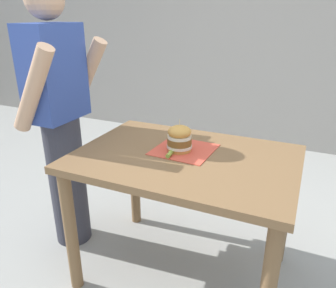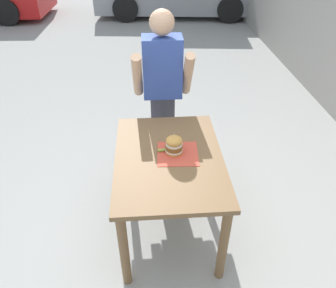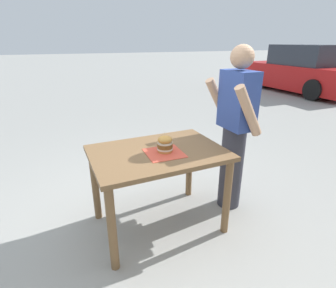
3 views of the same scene
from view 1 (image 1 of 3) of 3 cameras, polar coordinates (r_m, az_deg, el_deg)
ground_plane at (r=2.21m, az=2.54°, el=-21.21°), size 80.00×80.00×0.00m
patio_table at (r=1.82m, az=2.88°, el=-5.68°), size 0.84×1.18×0.80m
serving_paper at (r=1.84m, az=2.84°, el=-0.95°), size 0.33×0.33×0.00m
sandwich at (r=1.79m, az=2.01°, el=1.01°), size 0.14×0.14×0.18m
pickle_spear at (r=1.75m, az=0.41°, el=-1.61°), size 0.09×0.03×0.02m
diner_across_table at (r=2.16m, az=-18.24°, el=3.94°), size 0.55×0.35×1.69m
parked_car_near_curb at (r=13.30m, az=-14.15°, el=17.83°), size 4.37×2.19×1.60m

